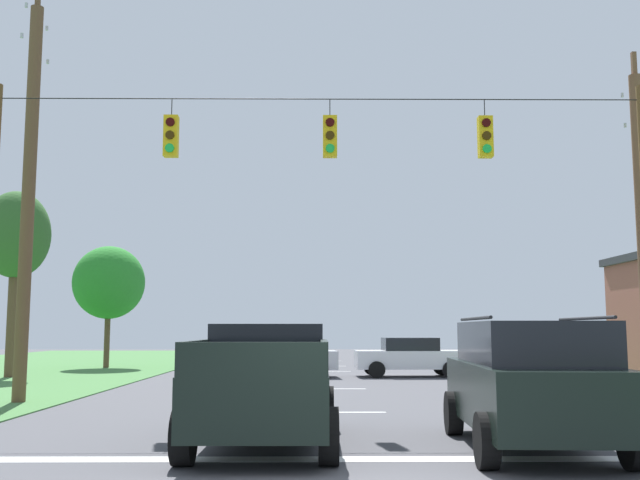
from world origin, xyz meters
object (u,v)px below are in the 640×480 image
object	(u,v)px
tree_roadside_right	(109,283)
tree_roadside_far_right	(16,236)
overhead_signal_span	(322,229)
utility_pole_near_left	(29,191)
suv_black	(530,381)
distant_car_oncoming	(281,357)
pickup_truck	(266,384)
distant_car_crossing_white	(410,356)

from	to	relation	value
tree_roadside_right	tree_roadside_far_right	bearing A→B (deg)	-104.01
overhead_signal_span	utility_pole_near_left	world-z (taller)	utility_pole_near_left
suv_black	utility_pole_near_left	world-z (taller)	utility_pole_near_left
distant_car_oncoming	tree_roadside_far_right	distance (m)	11.40
utility_pole_near_left	pickup_truck	bearing A→B (deg)	-45.07
distant_car_oncoming	tree_roadside_far_right	xyz separation A→B (m)	(-10.40, -0.19, 4.67)
pickup_truck	tree_roadside_right	bearing A→B (deg)	111.37
pickup_truck	utility_pole_near_left	xyz separation A→B (m)	(-6.69, 6.71, 4.50)
distant_car_crossing_white	overhead_signal_span	bearing A→B (deg)	-105.60
overhead_signal_span	tree_roadside_far_right	world-z (taller)	overhead_signal_span
overhead_signal_span	distant_car_crossing_white	xyz separation A→B (m)	(3.62, 12.96, -3.31)
utility_pole_near_left	tree_roadside_far_right	xyz separation A→B (m)	(-4.20, 9.64, -0.01)
tree_roadside_far_right	distant_car_oncoming	bearing A→B (deg)	1.06
overhead_signal_span	distant_car_crossing_white	bearing A→B (deg)	74.40
distant_car_crossing_white	pickup_truck	bearing A→B (deg)	-105.07
pickup_truck	utility_pole_near_left	distance (m)	10.49
suv_black	utility_pole_near_left	distance (m)	13.85
pickup_truck	utility_pole_near_left	world-z (taller)	utility_pole_near_left
suv_black	distant_car_crossing_white	xyz separation A→B (m)	(0.42, 17.66, -0.27)
distant_car_crossing_white	suv_black	bearing A→B (deg)	-91.35
suv_black	tree_roadside_far_right	distance (m)	23.15
pickup_truck	suv_black	size ratio (longest dim) A/B	1.11
overhead_signal_span	suv_black	world-z (taller)	overhead_signal_span
distant_car_crossing_white	tree_roadside_right	bearing A→B (deg)	155.04
utility_pole_near_left	overhead_signal_span	bearing A→B (deg)	-19.31
utility_pole_near_left	tree_roadside_right	size ratio (longest dim) A/B	1.88
utility_pole_near_left	distant_car_crossing_white	bearing A→B (deg)	42.36
tree_roadside_right	distant_car_oncoming	bearing A→B (deg)	-38.26
distant_car_oncoming	suv_black	bearing A→B (deg)	-74.89
suv_black	distant_car_crossing_white	world-z (taller)	suv_black
suv_black	tree_roadside_right	distance (m)	27.65
overhead_signal_span	utility_pole_near_left	distance (m)	8.22
utility_pole_near_left	tree_roadside_right	distance (m)	16.90
tree_roadside_far_right	pickup_truck	bearing A→B (deg)	-56.33
overhead_signal_span	distant_car_oncoming	xyz separation A→B (m)	(-1.45, 12.52, -3.31)
pickup_truck	tree_roadside_right	distance (m)	25.29
tree_roadside_right	distant_car_crossing_white	bearing A→B (deg)	-24.96
distant_car_oncoming	tree_roadside_right	size ratio (longest dim) A/B	0.76
overhead_signal_span	pickup_truck	world-z (taller)	overhead_signal_span
suv_black	distant_car_oncoming	distance (m)	17.84
tree_roadside_right	overhead_signal_span	bearing A→B (deg)	-62.42
pickup_truck	distant_car_oncoming	distance (m)	16.56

